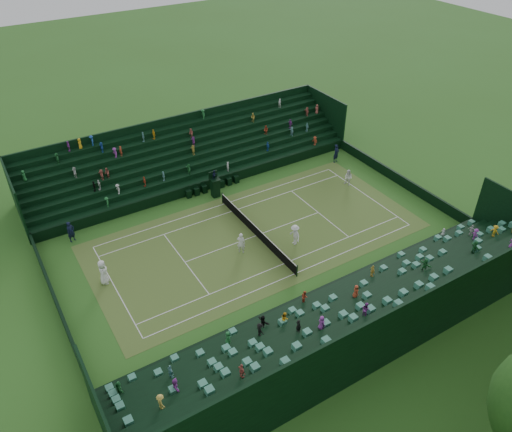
# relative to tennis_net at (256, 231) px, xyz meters

# --- Properties ---
(ground) EXTENTS (160.00, 160.00, 0.00)m
(ground) POSITION_rel_tennis_net_xyz_m (0.00, 0.00, -0.53)
(ground) COLOR #31651F
(ground) RESTS_ON ground
(court_surface) EXTENTS (12.97, 26.77, 0.01)m
(court_surface) POSITION_rel_tennis_net_xyz_m (0.00, 0.00, -0.52)
(court_surface) COLOR #347226
(court_surface) RESTS_ON ground
(perimeter_wall_north) EXTENTS (17.17, 0.20, 1.00)m
(perimeter_wall_north) POSITION_rel_tennis_net_xyz_m (0.00, 15.88, -0.03)
(perimeter_wall_north) COLOR black
(perimeter_wall_north) RESTS_ON ground
(perimeter_wall_south) EXTENTS (17.17, 0.20, 1.00)m
(perimeter_wall_south) POSITION_rel_tennis_net_xyz_m (0.00, -15.88, -0.03)
(perimeter_wall_south) COLOR black
(perimeter_wall_south) RESTS_ON ground
(perimeter_wall_east) EXTENTS (0.20, 31.77, 1.00)m
(perimeter_wall_east) POSITION_rel_tennis_net_xyz_m (8.48, 0.00, -0.03)
(perimeter_wall_east) COLOR black
(perimeter_wall_east) RESTS_ON ground
(perimeter_wall_west) EXTENTS (0.20, 31.77, 1.00)m
(perimeter_wall_west) POSITION_rel_tennis_net_xyz_m (-8.48, 0.00, -0.03)
(perimeter_wall_west) COLOR black
(perimeter_wall_west) RESTS_ON ground
(north_grandstand) EXTENTS (6.60, 32.00, 4.90)m
(north_grandstand) POSITION_rel_tennis_net_xyz_m (12.66, 0.00, 1.02)
(north_grandstand) COLOR black
(north_grandstand) RESTS_ON ground
(south_grandstand) EXTENTS (6.60, 32.00, 4.90)m
(south_grandstand) POSITION_rel_tennis_net_xyz_m (-12.66, 0.00, 1.02)
(south_grandstand) COLOR black
(south_grandstand) RESTS_ON ground
(tennis_net) EXTENTS (11.67, 0.10, 1.06)m
(tennis_net) POSITION_rel_tennis_net_xyz_m (0.00, 0.00, 0.00)
(tennis_net) COLOR black
(tennis_net) RESTS_ON ground
(umpire_chair) EXTENTS (0.86, 0.86, 2.71)m
(umpire_chair) POSITION_rel_tennis_net_xyz_m (-7.09, -0.02, 0.63)
(umpire_chair) COLOR black
(umpire_chair) RESTS_ON ground
(courtside_chairs) EXTENTS (0.49, 5.46, 1.05)m
(courtside_chairs) POSITION_rel_tennis_net_xyz_m (-8.19, 0.27, -0.13)
(courtside_chairs) COLOR black
(courtside_chairs) RESTS_ON ground
(player_near_west) EXTENTS (1.16, 0.98, 2.02)m
(player_near_west) POSITION_rel_tennis_net_xyz_m (-0.96, -12.30, 0.48)
(player_near_west) COLOR white
(player_near_west) RESTS_ON ground
(player_near_east) EXTENTS (0.79, 0.78, 1.84)m
(player_near_east) POSITION_rel_tennis_net_xyz_m (1.18, -2.09, 0.39)
(player_near_east) COLOR white
(player_near_east) RESTS_ON ground
(player_far_west) EXTENTS (0.90, 0.78, 1.59)m
(player_far_west) POSITION_rel_tennis_net_xyz_m (-2.27, 11.60, 0.27)
(player_far_west) COLOR white
(player_far_west) RESTS_ON ground
(player_far_east) EXTENTS (1.18, 0.69, 1.81)m
(player_far_east) POSITION_rel_tennis_net_xyz_m (2.50, 2.09, 0.38)
(player_far_east) COLOR white
(player_far_east) RESTS_ON ground
(line_judge_north) EXTENTS (0.65, 0.81, 1.94)m
(line_judge_north) POSITION_rel_tennis_net_xyz_m (-6.40, 13.47, 0.45)
(line_judge_north) COLOR black
(line_judge_north) RESTS_ON ground
(line_judge_south) EXTENTS (0.66, 0.78, 1.83)m
(line_judge_south) POSITION_rel_tennis_net_xyz_m (-7.20, -13.00, 0.39)
(line_judge_south) COLOR black
(line_judge_south) RESTS_ON ground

